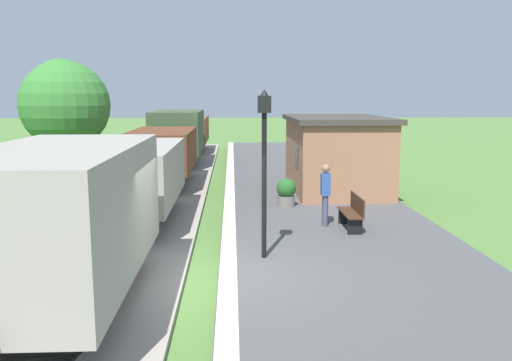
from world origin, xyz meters
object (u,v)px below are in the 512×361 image
(station_hut, at_px, (335,153))
(tree_field_left, at_px, (62,86))
(person_waiting, at_px, (325,192))
(tree_trackside_far, at_px, (65,105))
(potted_planter, at_px, (286,192))
(bench_near_hut, at_px, (353,212))
(freight_train, at_px, (161,152))
(lamp_post_near, at_px, (264,143))

(station_hut, xyz_separation_m, tree_field_left, (-13.52, 11.15, 2.65))
(station_hut, distance_m, person_waiting, 5.76)
(person_waiting, xyz_separation_m, tree_trackside_far, (-9.38, 8.05, 2.22))
(potted_planter, bearing_deg, station_hut, 53.86)
(station_hut, xyz_separation_m, bench_near_hut, (-0.66, -5.97, -0.93))
(potted_planter, bearing_deg, bench_near_hut, -63.64)
(potted_planter, height_order, tree_field_left, tree_field_left)
(freight_train, distance_m, tree_field_left, 11.75)
(tree_trackside_far, bearing_deg, person_waiting, -40.61)
(station_hut, distance_m, potted_planter, 3.78)
(person_waiting, height_order, tree_field_left, tree_field_left)
(potted_planter, relative_size, tree_trackside_far, 0.18)
(person_waiting, relative_size, tree_field_left, 0.29)
(bench_near_hut, relative_size, tree_field_left, 0.26)
(bench_near_hut, xyz_separation_m, tree_field_left, (-12.86, 17.12, 3.58))
(freight_train, xyz_separation_m, tree_trackside_far, (-3.93, 0.54, 1.88))
(bench_near_hut, height_order, tree_trackside_far, tree_trackside_far)
(tree_trackside_far, relative_size, tree_field_left, 0.89)
(person_waiting, bearing_deg, freight_train, -50.93)
(potted_planter, distance_m, tree_trackside_far, 10.49)
(bench_near_hut, distance_m, tree_field_left, 21.71)
(person_waiting, relative_size, lamp_post_near, 0.46)
(freight_train, height_order, person_waiting, freight_train)
(lamp_post_near, bearing_deg, potted_planter, 79.12)
(tree_field_left, bearing_deg, lamp_post_near, -62.22)
(potted_planter, bearing_deg, tree_trackside_far, 147.70)
(tree_trackside_far, bearing_deg, station_hut, -12.93)
(freight_train, bearing_deg, bench_near_hut, -52.15)
(freight_train, height_order, bench_near_hut, freight_train)
(person_waiting, xyz_separation_m, tree_field_left, (-12.17, 16.73, 3.12))
(lamp_post_near, height_order, tree_trackside_far, tree_trackside_far)
(person_waiting, height_order, potted_planter, person_waiting)
(freight_train, xyz_separation_m, station_hut, (6.80, -1.92, 0.13))
(station_hut, distance_m, lamp_post_near, 9.09)
(lamp_post_near, bearing_deg, tree_trackside_far, 124.65)
(freight_train, height_order, potted_planter, freight_train)
(freight_train, height_order, lamp_post_near, lamp_post_near)
(bench_near_hut, distance_m, tree_trackside_far, 13.41)
(person_waiting, xyz_separation_m, lamp_post_near, (-1.86, -2.84, 1.62))
(station_hut, height_order, tree_trackside_far, tree_trackside_far)
(station_hut, distance_m, bench_near_hut, 6.08)
(station_hut, height_order, lamp_post_near, lamp_post_near)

